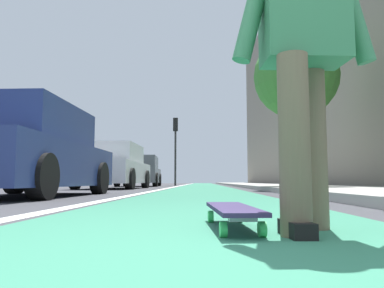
% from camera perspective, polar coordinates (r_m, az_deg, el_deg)
% --- Properties ---
extents(ground_plane, '(80.00, 80.00, 0.00)m').
position_cam_1_polar(ground_plane, '(10.97, 1.58, -6.92)').
color(ground_plane, '#38383D').
extents(bike_lane_paint, '(56.00, 2.17, 0.00)m').
position_cam_1_polar(bike_lane_paint, '(24.97, 1.62, -6.21)').
color(bike_lane_paint, '#2D7256').
rests_on(bike_lane_paint, ground).
extents(lane_stripe_white, '(52.00, 0.16, 0.01)m').
position_cam_1_polar(lane_stripe_white, '(21.00, -1.78, -6.31)').
color(lane_stripe_white, silver).
rests_on(lane_stripe_white, ground).
extents(sidewalk_curb, '(52.00, 3.20, 0.11)m').
position_cam_1_polar(sidewalk_curb, '(19.22, 11.05, -6.11)').
color(sidewalk_curb, '#9E9B93').
rests_on(sidewalk_curb, ground).
extents(building_facade, '(40.00, 1.20, 13.65)m').
position_cam_1_polar(building_facade, '(24.55, 15.15, 10.10)').
color(building_facade, gray).
rests_on(building_facade, ground).
extents(skateboard, '(0.85, 0.26, 0.11)m').
position_cam_1_polar(skateboard, '(1.99, 6.10, -9.93)').
color(skateboard, green).
rests_on(skateboard, ground).
extents(skater_person, '(0.48, 0.72, 1.64)m').
position_cam_1_polar(skater_person, '(2.02, 16.36, 14.75)').
color(skater_person, brown).
rests_on(skater_person, ground).
extents(parked_car_near, '(4.10, 1.98, 1.47)m').
position_cam_1_polar(parked_car_near, '(6.74, -23.77, -1.31)').
color(parked_car_near, navy).
rests_on(parked_car_near, ground).
extents(parked_car_mid, '(4.36, 1.98, 1.49)m').
position_cam_1_polar(parked_car_mid, '(13.09, -11.70, -3.47)').
color(parked_car_mid, silver).
rests_on(parked_car_mid, ground).
extents(parked_car_far, '(4.29, 2.14, 1.49)m').
position_cam_1_polar(parked_car_far, '(19.04, -7.91, -4.18)').
color(parked_car_far, '#4C5156').
rests_on(parked_car_far, ground).
extents(traffic_light, '(0.33, 0.28, 4.08)m').
position_cam_1_polar(traffic_light, '(22.90, -2.51, 0.84)').
color(traffic_light, '#2D2D2D').
rests_on(traffic_light, ground).
extents(street_tree_mid, '(2.45, 2.45, 4.52)m').
position_cam_1_polar(street_tree_mid, '(11.59, 15.39, 9.66)').
color(street_tree_mid, brown).
rests_on(street_tree_mid, ground).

